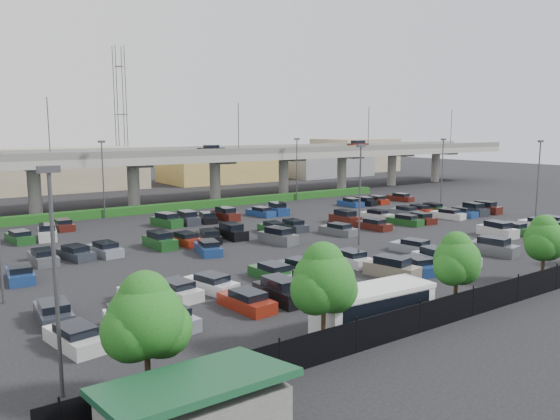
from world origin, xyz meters
The scene contains 11 objects.
ground centered at (0.00, 0.00, 0.00)m, with size 280.00×280.00×0.00m, color black.
overpass centered at (-0.18, 32.03, 6.97)m, with size 150.00×13.00×15.80m.
hedge centered at (0.00, 25.00, 0.55)m, with size 66.00×1.60×1.10m, color #183E12.
fence centered at (-0.05, -28.00, 0.90)m, with size 70.00×0.10×2.00m.
tree_row centered at (0.70, -26.53, 3.52)m, with size 65.07×3.66×5.94m.
shelter centered at (-30.00, -31.00, 1.39)m, with size 6.80×4.59×3.15m.
shuttle_bus centered at (-15.60, -25.80, 1.36)m, with size 7.92×3.11×2.50m.
parked_cars centered at (-1.13, -3.76, 0.61)m, with size 62.98×41.56×1.67m.
light_poles centered at (-4.13, 2.00, 6.24)m, with size 66.90×48.38×10.30m.
distant_buildings centered at (12.38, 61.81, 3.74)m, with size 138.00×24.00×9.00m.
comm_tower centered at (4.00, 74.00, 15.61)m, with size 2.40×2.40×30.00m.
Camera 1 is at (-38.18, -48.23, 11.83)m, focal length 35.00 mm.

